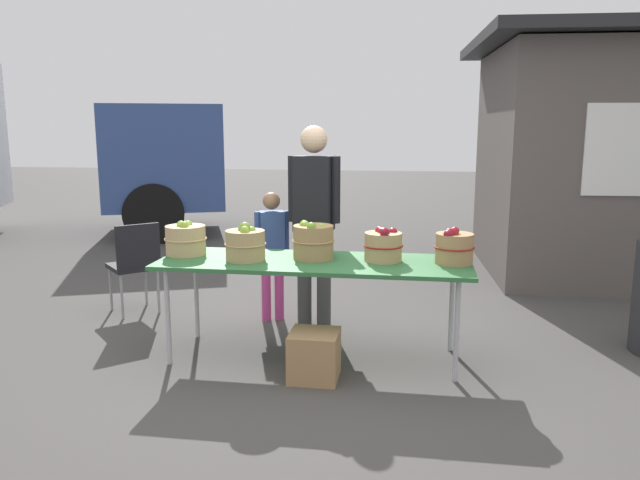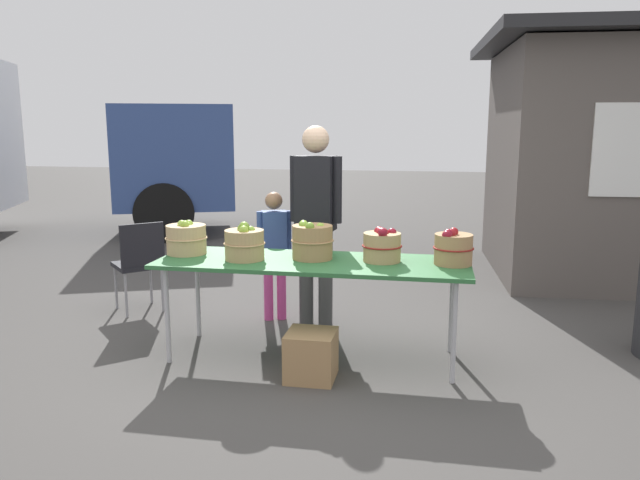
# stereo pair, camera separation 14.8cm
# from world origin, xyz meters

# --- Properties ---
(ground_plane) EXTENTS (40.00, 40.00, 0.00)m
(ground_plane) POSITION_xyz_m (0.00, 0.00, 0.00)
(ground_plane) COLOR #474442
(market_table) EXTENTS (2.30, 0.76, 0.75)m
(market_table) POSITION_xyz_m (0.00, 0.00, 0.71)
(market_table) COLOR #2D6B38
(market_table) RESTS_ON ground
(apple_basket_green_0) EXTENTS (0.33, 0.33, 0.27)m
(apple_basket_green_0) POSITION_xyz_m (-1.01, 0.07, 0.87)
(apple_basket_green_0) COLOR tan
(apple_basket_green_0) RESTS_ON market_table
(apple_basket_green_1) EXTENTS (0.31, 0.31, 0.29)m
(apple_basket_green_1) POSITION_xyz_m (-0.50, -0.06, 0.87)
(apple_basket_green_1) COLOR tan
(apple_basket_green_1) RESTS_ON market_table
(apple_basket_green_2) EXTENTS (0.32, 0.32, 0.29)m
(apple_basket_green_2) POSITION_xyz_m (-0.02, 0.07, 0.88)
(apple_basket_green_2) COLOR #A87F51
(apple_basket_green_2) RESTS_ON market_table
(apple_basket_red_0) EXTENTS (0.29, 0.29, 0.27)m
(apple_basket_red_0) POSITION_xyz_m (0.51, 0.07, 0.87)
(apple_basket_red_0) COLOR tan
(apple_basket_red_0) RESTS_ON market_table
(apple_basket_red_1) EXTENTS (0.29, 0.29, 0.27)m
(apple_basket_red_1) POSITION_xyz_m (1.01, 0.05, 0.87)
(apple_basket_red_1) COLOR #A87F51
(apple_basket_red_1) RESTS_ON market_table
(vendor_adult) EXTENTS (0.46, 0.26, 1.74)m
(vendor_adult) POSITION_xyz_m (-0.12, 0.77, 1.02)
(vendor_adult) COLOR #3F3F3F
(vendor_adult) RESTS_ON ground
(child_customer) EXTENTS (0.29, 0.22, 1.16)m
(child_customer) POSITION_xyz_m (-0.51, 0.85, 0.68)
(child_customer) COLOR #CC3F8C
(child_customer) RESTS_ON ground
(food_kiosk) EXTENTS (3.64, 3.07, 2.74)m
(food_kiosk) POSITION_xyz_m (3.12, 3.28, 1.38)
(food_kiosk) COLOR #59514C
(food_kiosk) RESTS_ON ground
(folding_chair) EXTENTS (0.57, 0.57, 0.86)m
(folding_chair) POSITION_xyz_m (-1.81, 0.84, 0.51)
(folding_chair) COLOR black
(folding_chair) RESTS_ON ground
(produce_crate) EXTENTS (0.33, 0.33, 0.33)m
(produce_crate) POSITION_xyz_m (0.07, -0.40, 0.17)
(produce_crate) COLOR #A87F51
(produce_crate) RESTS_ON ground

